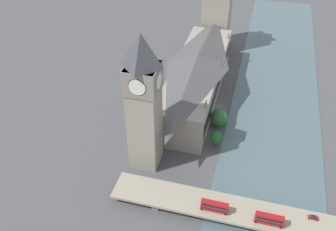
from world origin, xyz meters
name	(u,v)px	position (x,y,z in m)	size (l,w,h in m)	color
ground_plane	(220,107)	(0.00, 0.00, 0.00)	(600.00, 600.00, 0.00)	#4C4C4F
river_water	(274,115)	(-31.54, 0.00, 0.15)	(51.09, 360.00, 0.30)	#4C6066
parliament_hall	(197,76)	(16.31, -8.00, 14.16)	(27.07, 103.95, 28.54)	gray
clock_tower	(144,100)	(28.38, 54.67, 37.26)	(14.63, 14.63, 69.26)	gray
victoria_tower	(217,11)	(16.36, -73.47, 28.17)	(18.99, 18.99, 60.33)	gray
road_bridge	(267,217)	(-31.54, 76.82, 3.75)	(134.18, 14.92, 4.68)	gray
double_decker_bus_lead	(215,206)	(-9.74, 79.89, 7.44)	(11.74, 2.53, 5.02)	red
double_decker_bus_mid	(269,219)	(-32.11, 80.44, 7.44)	(11.65, 2.55, 5.01)	red
car_southbound_lead	(313,217)	(-49.74, 73.22, 5.40)	(4.03, 1.77, 1.48)	maroon
tree_embankment_near	(216,137)	(-3.08, 35.17, 6.15)	(6.65, 6.65, 9.50)	brown
tree_embankment_mid	(219,118)	(-2.01, 18.61, 6.19)	(9.49, 9.49, 10.94)	brown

